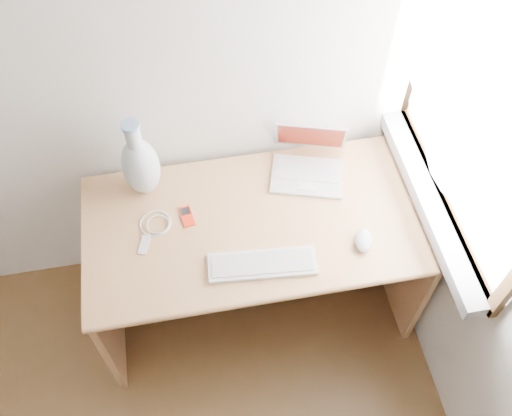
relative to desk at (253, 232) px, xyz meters
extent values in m
cube|color=white|center=(0.72, -0.16, 0.81)|extent=(0.01, 0.90, 1.00)
cube|color=gray|center=(0.66, -0.16, 0.28)|extent=(0.10, 0.96, 0.06)
cube|color=white|center=(0.64, -0.16, 0.84)|extent=(0.02, 0.84, 0.92)
cube|color=tan|center=(0.00, -0.08, 0.19)|extent=(1.35, 0.67, 0.03)
cube|color=tan|center=(-0.66, -0.08, -0.17)|extent=(0.03, 0.63, 0.68)
cube|color=tan|center=(0.66, -0.08, -0.17)|extent=(0.03, 0.63, 0.68)
cube|color=tan|center=(0.00, 0.24, -0.05)|extent=(1.29, 0.03, 0.44)
cube|color=silver|center=(0.24, 0.09, 0.21)|extent=(0.34, 0.28, 0.01)
cube|color=silver|center=(0.24, 0.09, 0.22)|extent=(0.28, 0.18, 0.00)
cube|color=silver|center=(0.24, 0.19, 0.31)|extent=(0.30, 0.16, 0.18)
cube|color=maroon|center=(0.24, 0.19, 0.31)|extent=(0.27, 0.14, 0.16)
cube|color=white|center=(-0.01, -0.28, 0.21)|extent=(0.41, 0.16, 0.02)
cube|color=silver|center=(-0.01, -0.28, 0.22)|extent=(0.38, 0.12, 0.00)
ellipsoid|color=silver|center=(0.38, -0.25, 0.22)|extent=(0.10, 0.12, 0.04)
cube|color=red|center=(-0.26, -0.01, 0.21)|extent=(0.06, 0.11, 0.01)
cube|color=black|center=(-0.26, -0.01, 0.21)|extent=(0.04, 0.04, 0.00)
torus|color=white|center=(-0.39, -0.03, 0.21)|extent=(0.14, 0.14, 0.01)
cube|color=white|center=(-0.44, -0.12, 0.21)|extent=(0.06, 0.09, 0.01)
ellipsoid|color=silver|center=(-0.41, 0.15, 0.34)|extent=(0.15, 0.15, 0.28)
cylinder|color=silver|center=(-0.41, 0.15, 0.52)|extent=(0.06, 0.06, 0.11)
cylinder|color=#88AEDA|center=(-0.41, 0.15, 0.57)|extent=(0.07, 0.07, 0.01)
camera|label=1|loc=(-0.22, -1.30, 2.05)|focal=40.00mm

